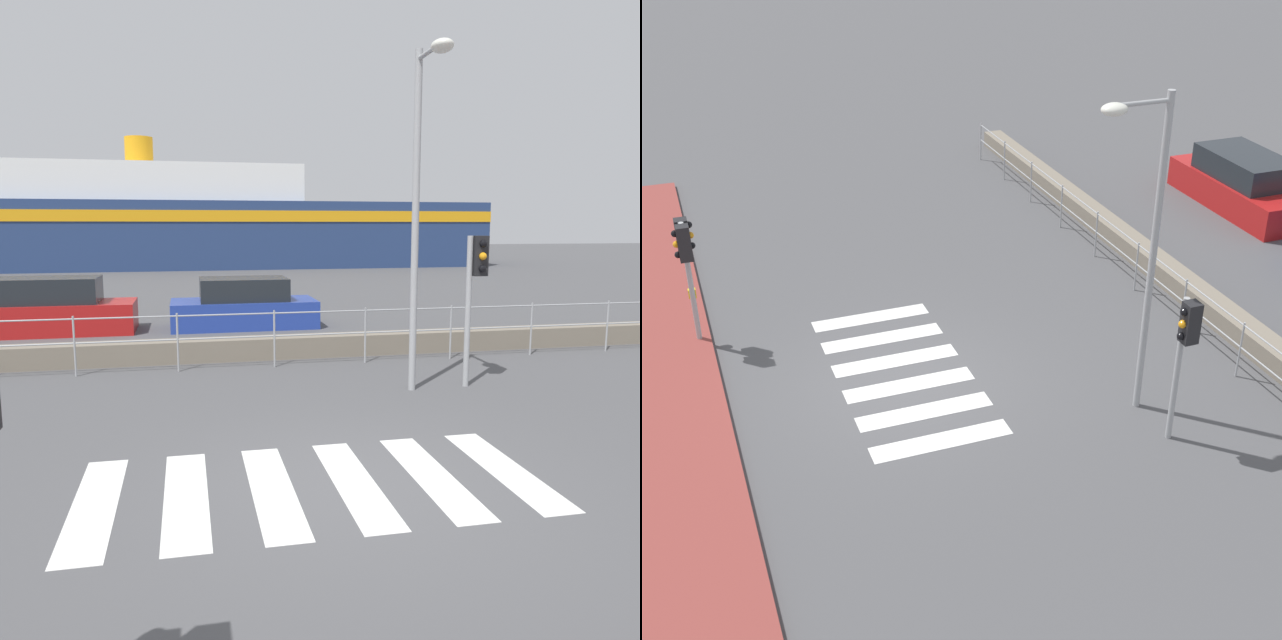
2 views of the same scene
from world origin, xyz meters
TOP-DOWN VIEW (x-y plane):
  - ground_plane at (0.00, 0.00)m, footprint 160.00×160.00m
  - crosswalk at (-0.39, 0.00)m, footprint 4.95×2.40m
  - seawall at (0.00, 6.63)m, footprint 24.85×0.55m
  - harbor_fence at (0.00, 5.76)m, footprint 22.40×0.04m
  - traffic_light_far at (3.17, 3.57)m, footprint 0.34×0.32m
  - streetlamp at (2.05, 3.32)m, footprint 0.32×1.19m
  - ferry_boat at (-0.89, 37.16)m, footprint 37.00×8.61m
  - parked_car_red at (-5.23, 10.88)m, footprint 4.43×1.73m
  - parked_car_blue at (-0.13, 10.88)m, footprint 3.94×1.81m

SIDE VIEW (x-z plane):
  - ground_plane at x=0.00m, z-range 0.00..0.00m
  - crosswalk at x=-0.39m, z-range 0.00..0.01m
  - seawall at x=0.00m, z-range 0.00..0.45m
  - parked_car_blue at x=-0.13m, z-range -0.10..1.26m
  - parked_car_red at x=-5.23m, z-range -0.11..1.35m
  - harbor_fence at x=0.00m, z-range 0.18..1.32m
  - traffic_light_far at x=3.17m, z-range 0.61..3.23m
  - ferry_boat at x=-0.89m, z-range -1.41..7.06m
  - streetlamp at x=2.05m, z-range 0.71..6.26m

